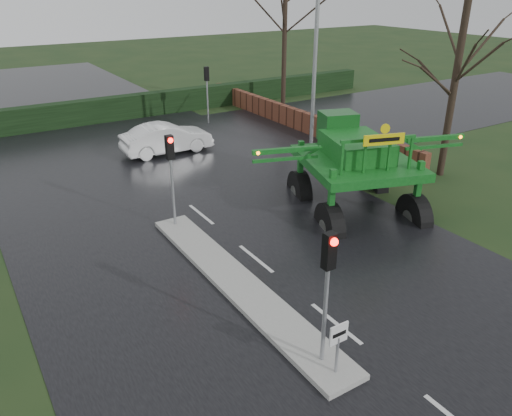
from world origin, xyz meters
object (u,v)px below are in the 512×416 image
traffic_signal_mid (171,162)px  traffic_signal_far (207,82)px  street_light_right (311,33)px  keep_left_sign (338,341)px  crop_sprayer (331,168)px  traffic_signal_near (328,272)px  white_sedan (168,153)px

traffic_signal_mid → traffic_signal_far: same height
traffic_signal_far → street_light_right: size_ratio=0.35×
keep_left_sign → crop_sprayer: 7.96m
traffic_signal_near → street_light_right: 16.46m
keep_left_sign → white_sedan: 17.66m
white_sedan → crop_sprayer: bearing=-170.3°
keep_left_sign → traffic_signal_far: (7.80, 21.51, 1.53)m
traffic_signal_near → crop_sprayer: 7.49m
keep_left_sign → white_sedan: (3.23, 17.33, -1.06)m
keep_left_sign → traffic_signal_mid: traffic_signal_mid is taller
keep_left_sign → crop_sprayer: (4.87, 6.17, 1.23)m
traffic_signal_mid → traffic_signal_far: bearing=58.1°
traffic_signal_far → white_sedan: 6.71m
crop_sprayer → white_sedan: 11.51m
crop_sprayer → traffic_signal_mid: bearing=168.0°
white_sedan → traffic_signal_far: bearing=-46.2°
street_light_right → white_sedan: street_light_right is taller
traffic_signal_near → traffic_signal_mid: (0.00, 8.50, 0.00)m
street_light_right → white_sedan: size_ratio=2.13×
traffic_signal_near → street_light_right: street_light_right is taller
traffic_signal_mid → white_sedan: traffic_signal_mid is taller
crop_sprayer → white_sedan: crop_sprayer is taller
traffic_signal_mid → crop_sprayer: 5.64m
keep_left_sign → traffic_signal_far: 22.93m
traffic_signal_near → white_sedan: (3.23, 16.84, -2.59)m
traffic_signal_near → traffic_signal_mid: same height
traffic_signal_mid → keep_left_sign: bearing=-90.0°
keep_left_sign → street_light_right: 17.23m
traffic_signal_mid → crop_sprayer: (4.87, -2.82, -0.30)m
traffic_signal_near → street_light_right: size_ratio=0.35×
traffic_signal_near → crop_sprayer: size_ratio=0.43×
traffic_signal_near → traffic_signal_mid: size_ratio=1.00×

